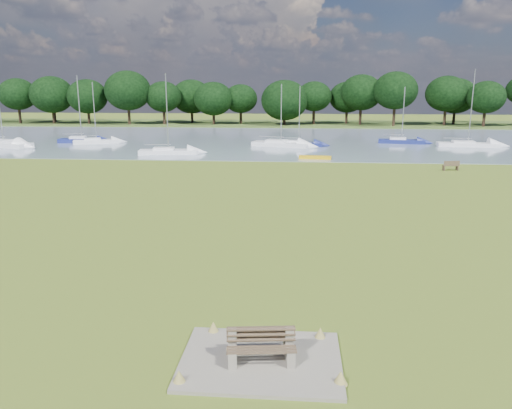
# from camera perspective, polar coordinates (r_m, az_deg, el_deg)

# --- Properties ---
(ground) EXTENTS (220.00, 220.00, 0.00)m
(ground) POSITION_cam_1_polar(r_m,az_deg,el_deg) (26.76, 2.80, -2.03)
(ground) COLOR olive
(river) EXTENTS (220.00, 40.00, 0.10)m
(river) POSITION_cam_1_polar(r_m,az_deg,el_deg) (68.17, 4.11, 7.32)
(river) COLOR gray
(river) RESTS_ON ground
(far_bank) EXTENTS (220.00, 20.00, 0.40)m
(far_bank) POSITION_cam_1_polar(r_m,az_deg,el_deg) (98.06, 4.36, 9.14)
(far_bank) COLOR #4C6626
(far_bank) RESTS_ON ground
(concrete_pad) EXTENTS (4.20, 3.20, 0.10)m
(concrete_pad) POSITION_cam_1_polar(r_m,az_deg,el_deg) (13.76, 0.56, -17.39)
(concrete_pad) COLOR gray
(concrete_pad) RESTS_ON ground
(bench_pair) EXTENTS (1.90, 1.26, 0.96)m
(bench_pair) POSITION_cam_1_polar(r_m,az_deg,el_deg) (13.54, 0.57, -15.78)
(bench_pair) COLOR gray
(bench_pair) RESTS_ON concrete_pad
(riverbank_bench) EXTENTS (1.45, 0.63, 0.86)m
(riverbank_bench) POSITION_cam_1_polar(r_m,az_deg,el_deg) (46.33, 21.39, 4.16)
(riverbank_bench) COLOR brown
(riverbank_bench) RESTS_ON ground
(kayak) EXTENTS (3.24, 1.08, 0.32)m
(kayak) POSITION_cam_1_polar(r_m,az_deg,el_deg) (50.30, 6.77, 5.38)
(kayak) COLOR gold
(kayak) RESTS_ON river
(tree_line) EXTENTS (123.64, 7.97, 9.65)m
(tree_line) POSITION_cam_1_polar(r_m,az_deg,el_deg) (94.37, -1.46, 12.51)
(tree_line) COLOR black
(tree_line) RESTS_ON far_bank
(sailboat_0) EXTENTS (5.74, 2.03, 7.14)m
(sailboat_0) POSITION_cam_1_polar(r_m,az_deg,el_deg) (61.19, 4.86, 7.05)
(sailboat_0) COLOR navy
(sailboat_0) RESTS_ON river
(sailboat_1) EXTENTS (7.26, 4.07, 7.35)m
(sailboat_1) POSITION_cam_1_polar(r_m,az_deg,el_deg) (60.60, 2.79, 7.08)
(sailboat_1) COLOR white
(sailboat_1) RESTS_ON river
(sailboat_3) EXTENTS (5.90, 2.54, 7.02)m
(sailboat_3) POSITION_cam_1_polar(r_m,az_deg,el_deg) (66.45, 16.24, 7.11)
(sailboat_3) COLOR navy
(sailboat_3) RESTS_ON river
(sailboat_4) EXTENTS (5.75, 3.46, 7.59)m
(sailboat_4) POSITION_cam_1_polar(r_m,az_deg,el_deg) (66.76, -17.83, 7.02)
(sailboat_4) COLOR white
(sailboat_4) RESTS_ON river
(sailboat_5) EXTENTS (7.91, 4.54, 8.99)m
(sailboat_5) POSITION_cam_1_polar(r_m,az_deg,el_deg) (67.39, -26.94, 6.32)
(sailboat_5) COLOR white
(sailboat_5) RESTS_ON river
(sailboat_6) EXTENTS (6.40, 2.62, 8.37)m
(sailboat_6) POSITION_cam_1_polar(r_m,az_deg,el_deg) (54.45, -10.05, 6.15)
(sailboat_6) COLOR white
(sailboat_6) RESTS_ON river
(sailboat_7) EXTENTS (5.97, 2.70, 8.45)m
(sailboat_7) POSITION_cam_1_polar(r_m,az_deg,el_deg) (68.72, -19.35, 7.12)
(sailboat_7) COLOR navy
(sailboat_7) RESTS_ON river
(sailboat_8) EXTENTS (7.19, 2.61, 9.05)m
(sailboat_8) POSITION_cam_1_polar(r_m,az_deg,el_deg) (65.57, 23.00, 6.48)
(sailboat_8) COLOR white
(sailboat_8) RESTS_ON river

